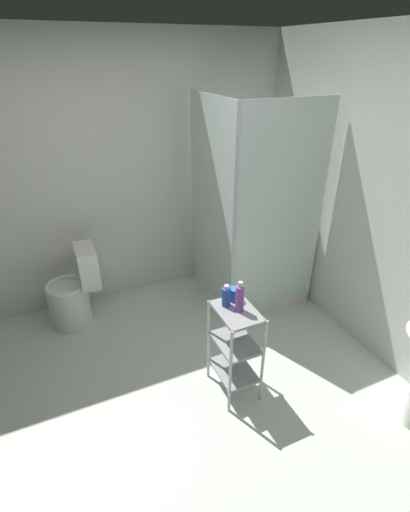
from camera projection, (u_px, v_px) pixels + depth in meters
The scene contains 8 objects.
ground_plane at pixel (177, 426), 2.62m from camera, with size 4.20×4.20×0.02m, color silver.
wall_left at pixel (103, 179), 3.49m from camera, with size 0.10×4.20×2.50m, color silver.
shower_stall at pixel (247, 258), 3.77m from camera, with size 0.92×0.92×2.00m.
toilet at pixel (74, 294), 3.48m from camera, with size 0.37×0.49×0.76m.
storage_cart at pixel (235, 344), 2.70m from camera, with size 0.38×0.28×0.74m.
conditioner_bottle_purple at pixel (240, 298), 2.51m from camera, with size 0.06×0.06×0.23m.
shampoo_bottle_blue at pixel (226, 296), 2.58m from camera, with size 0.06×0.06×0.17m.
rinse_cup at pixel (234, 294), 2.64m from camera, with size 0.08×0.08×0.10m, color #3870B2.
Camera 1 is at (1.65, -0.52, 2.30)m, focal length 26.20 mm.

